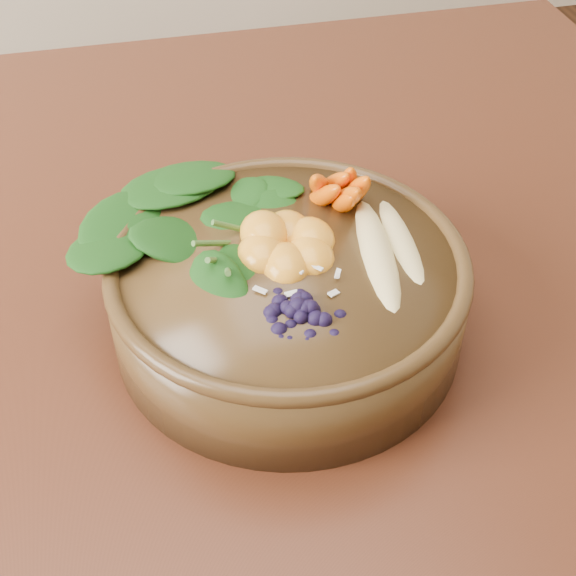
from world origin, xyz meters
name	(u,v)px	position (x,y,z in m)	size (l,w,h in m)	color
dining_table	(7,338)	(0.00, 0.00, 0.66)	(1.60, 0.90, 0.75)	#331C0C
stoneware_bowl	(288,297)	(0.26, -0.14, 0.79)	(0.29, 0.29, 0.08)	#4E371C
kale_heap	(222,200)	(0.22, -0.08, 0.85)	(0.19, 0.17, 0.04)	#174512
carrot_cluster	(334,158)	(0.32, -0.07, 0.87)	(0.06, 0.06, 0.08)	#E56001
banana_halves	(390,233)	(0.34, -0.14, 0.84)	(0.07, 0.16, 0.03)	#E0CC84
mandarin_cluster	(287,231)	(0.26, -0.13, 0.84)	(0.08, 0.09, 0.03)	orange
blueberry_pile	(306,293)	(0.26, -0.20, 0.85)	(0.13, 0.10, 0.04)	black
coconut_flakes	(295,273)	(0.26, -0.16, 0.83)	(0.09, 0.07, 0.01)	white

